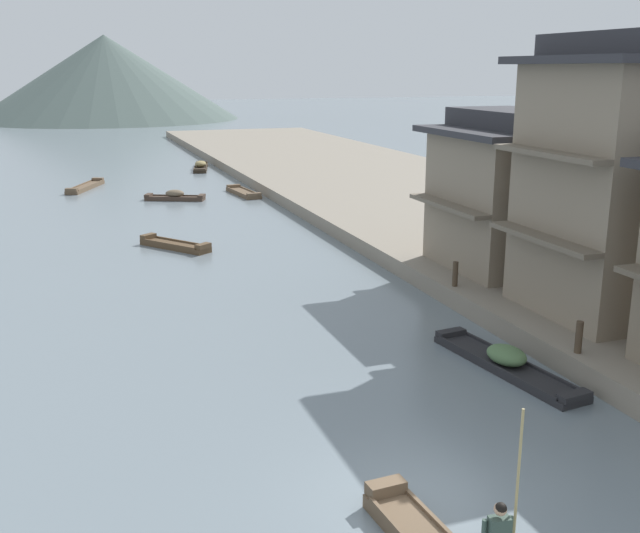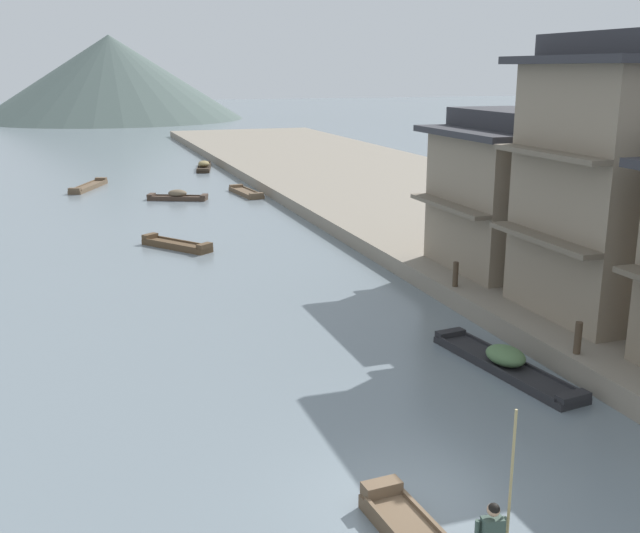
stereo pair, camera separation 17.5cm
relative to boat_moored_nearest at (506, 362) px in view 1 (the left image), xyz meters
The scene contains 13 objects.
ground_plane 7.56m from the boat_moored_nearest, 136.28° to the right, with size 400.00×400.00×0.00m, color slate.
riverbank_right 26.82m from the boat_moored_nearest, 67.50° to the left, with size 18.00×110.00×0.69m, color gray.
boat_moored_nearest is the anchor object (origin of this frame).
boat_moored_second 46.71m from the boat_moored_nearest, 90.39° to the left, with size 2.20×5.56×0.73m.
boat_moored_third 39.93m from the boat_moored_nearest, 104.65° to the left, with size 2.93×5.32×0.44m.
boat_moored_far 19.31m from the boat_moored_nearest, 110.42° to the left, with size 3.05×3.71×0.47m.
boat_midriver_drifting 32.13m from the boat_moored_nearest, 98.45° to the left, with size 3.93×2.44×0.69m.
boat_midriver_upstream 32.44m from the boat_moored_nearest, 89.95° to the left, with size 1.53×4.53×0.42m.
house_waterfront_second 7.06m from the boat_moored_nearest, 21.22° to the left, with size 5.67×5.80×8.74m.
house_waterfront_tall 10.04m from the boat_moored_nearest, 56.82° to the left, with size 6.29×6.08×6.14m.
mooring_post_dock_near 2.12m from the boat_moored_nearest, 32.18° to the right, with size 0.20×0.20×0.92m, color #473828.
mooring_post_dock_mid 6.23m from the boat_moored_nearest, 74.82° to the left, with size 0.20×0.20×0.92m, color #473828.
hill_far_west 117.80m from the boat_moored_nearest, 91.59° to the left, with size 44.05×44.05×13.87m, color #4C5B56.
Camera 1 is at (-6.06, -11.80, 8.35)m, focal length 41.81 mm.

